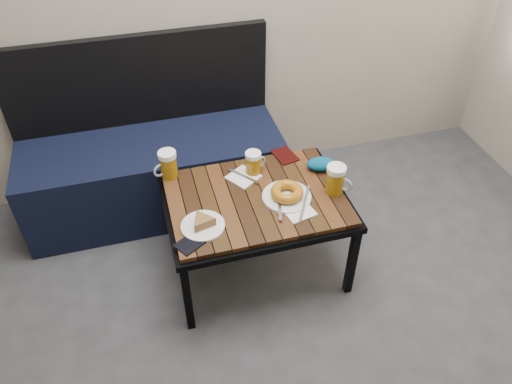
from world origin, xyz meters
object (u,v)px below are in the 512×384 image
object	(u,v)px
beer_mug_centre	(254,163)
beer_mug_right	(336,179)
passport_navy	(191,243)
knit_pouch	(321,164)
plate_pie	(203,224)
passport_burgundy	(285,156)
bench	(154,167)
cafe_table	(256,204)
plate_bagel	(287,194)
beer_mug_left	(168,164)

from	to	relation	value
beer_mug_centre	beer_mug_right	xyz separation A→B (m)	(0.33, -0.23, 0.01)
passport_navy	knit_pouch	xyz separation A→B (m)	(0.70, 0.33, 0.03)
plate_pie	beer_mug_right	bearing A→B (deg)	6.27
plate_pie	knit_pouch	world-z (taller)	knit_pouch
beer_mug_centre	passport_burgundy	bearing A→B (deg)	4.50
bench	cafe_table	xyz separation A→B (m)	(0.42, -0.61, 0.16)
beer_mug_right	passport_burgundy	bearing A→B (deg)	157.83
passport_navy	passport_burgundy	bearing A→B (deg)	98.40
beer_mug_centre	passport_burgundy	world-z (taller)	beer_mug_centre
bench	beer_mug_right	xyz separation A→B (m)	(0.79, -0.67, 0.27)
plate_bagel	knit_pouch	distance (m)	0.28
beer_mug_left	knit_pouch	size ratio (longest dim) A/B	1.00
plate_pie	plate_bagel	distance (m)	0.41
bench	passport_navy	size ratio (longest dim) A/B	11.41
knit_pouch	beer_mug_centre	bearing A→B (deg)	170.17
cafe_table	passport_burgundy	xyz separation A→B (m)	(0.22, 0.26, 0.05)
plate_pie	bench	bearing A→B (deg)	101.44
beer_mug_left	beer_mug_right	distance (m)	0.79
bench	plate_pie	bearing A→B (deg)	-78.56
bench	beer_mug_left	size ratio (longest dim) A/B	10.11
passport_navy	beer_mug_left	bearing A→B (deg)	151.38
beer_mug_centre	beer_mug_right	distance (m)	0.40
beer_mug_centre	passport_navy	world-z (taller)	beer_mug_centre
passport_burgundy	beer_mug_centre	bearing A→B (deg)	-166.99
beer_mug_centre	beer_mug_left	bearing A→B (deg)	146.69
bench	cafe_table	world-z (taller)	bench
cafe_table	plate_bagel	world-z (taller)	plate_bagel
plate_bagel	passport_navy	world-z (taller)	plate_bagel
beer_mug_centre	plate_bagel	size ratio (longest dim) A/B	0.43
passport_navy	knit_pouch	bearing A→B (deg)	83.46
beer_mug_left	plate_bagel	size ratio (longest dim) A/B	0.49
bench	knit_pouch	xyz separation A→B (m)	(0.78, -0.50, 0.23)
plate_bagel	cafe_table	bearing A→B (deg)	159.88
beer_mug_left	bench	bearing A→B (deg)	-105.14
knit_pouch	beer_mug_left	bearing A→B (deg)	168.70
beer_mug_right	plate_bagel	bearing A→B (deg)	-138.31
beer_mug_left	passport_burgundy	size ratio (longest dim) A/B	1.03
beer_mug_right	knit_pouch	xyz separation A→B (m)	(-0.00, 0.17, -0.04)
beer_mug_left	knit_pouch	bearing A→B (deg)	143.87
beer_mug_centre	passport_burgundy	size ratio (longest dim) A/B	0.90
beer_mug_left	passport_burgundy	bearing A→B (deg)	155.29
cafe_table	plate_pie	xyz separation A→B (m)	(-0.27, -0.13, 0.07)
beer_mug_left	passport_navy	xyz separation A→B (m)	(0.02, -0.47, -0.07)
bench	beer_mug_right	world-z (taller)	bench
beer_mug_right	knit_pouch	size ratio (longest dim) A/B	1.02
cafe_table	beer_mug_right	distance (m)	0.38
beer_mug_left	passport_burgundy	world-z (taller)	beer_mug_left
beer_mug_right	passport_navy	xyz separation A→B (m)	(-0.70, -0.15, -0.07)
cafe_table	plate_pie	bearing A→B (deg)	-154.60
beer_mug_right	cafe_table	bearing A→B (deg)	-144.88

